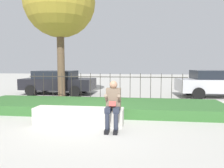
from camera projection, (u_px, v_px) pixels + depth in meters
name	position (u px, v px, depth m)	size (l,w,h in m)	color
ground_plane	(86.00, 125.00, 6.22)	(60.00, 60.00, 0.00)	#B2AFA8
stone_bench	(79.00, 117.00, 6.23)	(2.55, 0.54, 0.49)	beige
person_seated_reader	(113.00, 103.00, 5.74)	(0.42, 0.73, 1.29)	black
grass_berm	(99.00, 106.00, 8.04)	(8.93, 2.31, 0.33)	#33662D
iron_fence	(105.00, 88.00, 9.48)	(6.93, 0.03, 1.32)	#332D28
car_parked_left	(58.00, 82.00, 12.41)	(4.05, 1.96, 1.34)	black
car_parked_right	(218.00, 83.00, 11.24)	(4.21, 2.12, 1.39)	#B7B7BC
tree_behind_fence	(60.00, 2.00, 10.55)	(3.44, 3.44, 6.46)	brown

